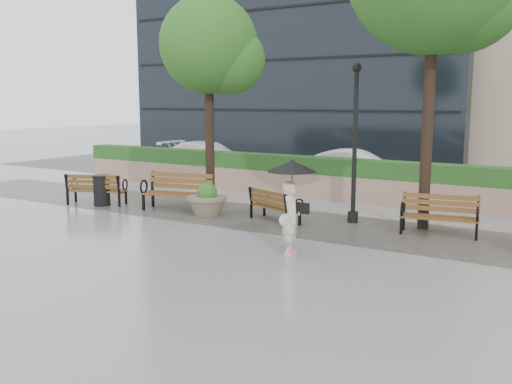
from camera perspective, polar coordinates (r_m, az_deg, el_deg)
The scene contains 15 objects.
ground at distance 12.67m, azimuth -0.88°, elevation -5.67°, with size 100.00×100.00×0.00m, color gray.
cobble_strip at distance 15.21m, azimuth 5.22°, elevation -3.16°, with size 28.00×3.20×0.01m, color #383330.
hedge_wall at distance 18.71m, azimuth 10.72°, elevation 1.09°, with size 24.00×0.80×1.35m.
asphalt_street at distance 22.55m, azimuth 14.33°, elevation 0.62°, with size 40.00×7.00×0.00m, color black.
bench_0 at distance 18.52m, azimuth -15.64°, elevation -0.34°, with size 1.94×1.32×0.97m.
bench_1 at distance 17.05m, azimuth -7.87°, elevation -0.77°, with size 2.17×1.25×1.10m.
bench_2 at distance 15.34m, azimuth 1.87°, elevation -2.05°, with size 1.73×1.20×0.87m.
bench_3 at distance 14.50m, azimuth 17.82°, elevation -3.04°, with size 1.90×1.03×0.97m.
planter_left at distance 16.23m, azimuth -4.91°, elevation -1.05°, with size 1.13×1.13×0.95m.
trash_bin at distance 18.30m, azimuth -15.18°, elevation 0.07°, with size 0.54×0.54×0.90m, color black.
lamppost at distance 15.22m, azimuth 9.82°, elevation 3.77°, with size 0.28×0.28×4.18m.
tree_0 at distance 17.67m, azimuth -4.21°, elevation 14.06°, with size 3.11×2.95×6.37m.
car_left at distance 25.87m, azimuth -4.80°, elevation 3.50°, with size 1.95×4.80×1.39m, color white.
car_right at distance 22.54m, azimuth 9.87°, elevation 2.48°, with size 1.42×4.06×1.34m, color white.
pedestrian at distance 12.04m, azimuth 3.56°, elevation -0.56°, with size 1.08×1.08×1.99m.
Camera 1 is at (6.59, -10.32, 3.25)m, focal length 40.00 mm.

